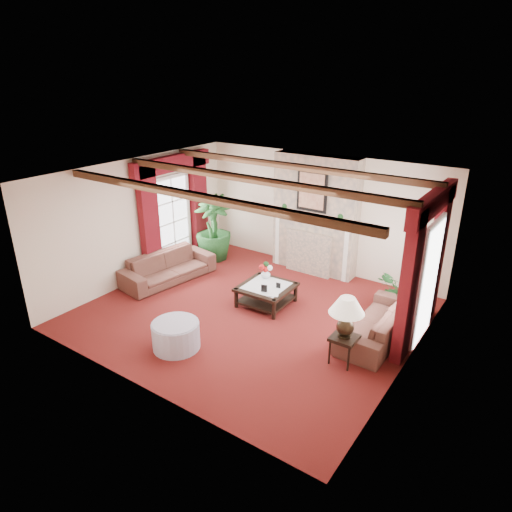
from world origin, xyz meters
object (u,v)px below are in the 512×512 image
Objects in this scene: ottoman at (176,335)px; sofa_right at (379,317)px; potted_palm at (214,242)px; side_table at (343,349)px; coffee_table at (266,295)px; sofa_left at (168,263)px.

sofa_right is at bearing 40.00° from ottoman.
potted_palm is 3.79× the size of side_table.
potted_palm is 1.83× the size of coffee_table.
potted_palm reaches higher than coffee_table.
sofa_right is at bearing 80.19° from side_table.
coffee_table is at bearing -74.26° from sofa_left.
side_table is (-0.18, -1.04, -0.16)m from sofa_right.
sofa_left is 2.21× the size of coffee_table.
side_table is at bearing -26.28° from potted_palm.
sofa_right is at bearing 0.67° from coffee_table.
side_table is (4.55, -0.67, -0.18)m from sofa_left.
coffee_table is 2.20m from ottoman.
sofa_right is 2.06× the size of coffee_table.
sofa_left reaches higher than sofa_right.
side_table is at bearing -9.32° from sofa_right.
side_table reaches higher than coffee_table.
ottoman is at bearing -59.90° from potted_palm.
sofa_left is at bearing 137.25° from ottoman.
potted_palm is at bearing 150.36° from coffee_table.
coffee_table is 1.24× the size of ottoman.
sofa_left is 4.59× the size of side_table.
sofa_right is 4.26× the size of side_table.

